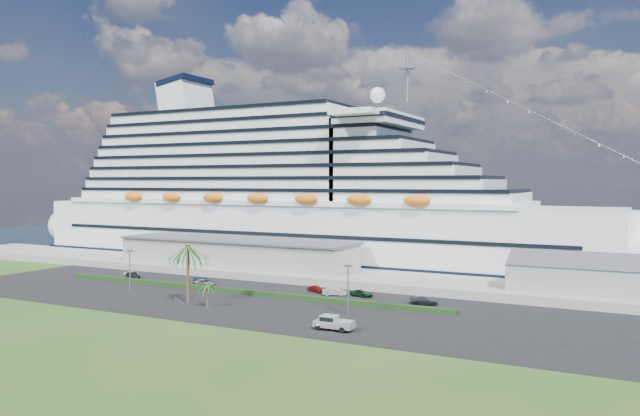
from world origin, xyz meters
The scene contains 22 objects.
ground centered at (0.00, 0.00, 0.00)m, with size 420.00×420.00×0.00m, color #28521B.
asphalt_lot centered at (0.00, 11.00, 0.06)m, with size 140.00×38.00×0.12m, color black.
wharf centered at (0.00, 40.00, 0.90)m, with size 240.00×20.00×1.80m, color gray.
water centered at (0.00, 130.00, 0.01)m, with size 420.00×160.00×0.02m, color black.
cruise_ship centered at (-21.53, 64.00, 16.69)m, with size 191.00×38.00×54.00m.
terminal_building centered at (-25.00, 40.00, 5.01)m, with size 61.00×15.00×6.30m.
port_shed centered at (52.00, 40.00, 4.40)m, with size 24.00×12.31×7.37m.
hedge centered at (-8.00, 16.00, 0.57)m, with size 88.00×1.10×0.90m, color black.
lamp_post_left centered at (-28.00, 8.00, 5.34)m, with size 1.60×0.35×8.27m.
lamp_post_right centered at (20.00, 8.00, 5.34)m, with size 1.60×0.35×8.27m.
palm_tall centered at (-10.00, 4.00, 9.20)m, with size 8.82×8.82×11.13m.
palm_short centered at (-4.50, 2.50, 3.67)m, with size 3.53×3.53×4.56m.
parked_car_0 centered at (-42.50, 23.15, 0.73)m, with size 1.44×3.58×1.22m, color #B3B3B5.
parked_car_1 centered at (-39.46, 20.51, 0.83)m, with size 1.50×4.31×1.42m, color black.
parked_car_2 centered at (-18.75, 19.88, 0.80)m, with size 2.24×4.86×1.35m, color gray.
parked_car_3 centered at (-20.23, 21.62, 0.82)m, with size 1.96×4.82×1.40m, color #131445.
parked_car_4 centered at (5.44, 24.32, 0.81)m, with size 1.62×4.03×1.37m, color maroon.
parked_car_5 centered at (10.20, 22.74, 0.88)m, with size 1.60×4.59×1.51m, color #A0A2A7.
parked_car_6 centered at (15.29, 24.17, 0.76)m, with size 2.12×4.60×1.28m, color black.
parked_car_7 centered at (28.32, 22.08, 0.81)m, with size 1.94×4.77×1.39m, color black.
pickup_truck centered at (22.49, -2.48, 1.29)m, with size 6.13×2.45×2.14m.
boat_trailer centered at (21.72, -2.11, 1.12)m, with size 5.43×3.93×1.51m.
Camera 1 is at (62.85, -83.79, 21.95)m, focal length 35.00 mm.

